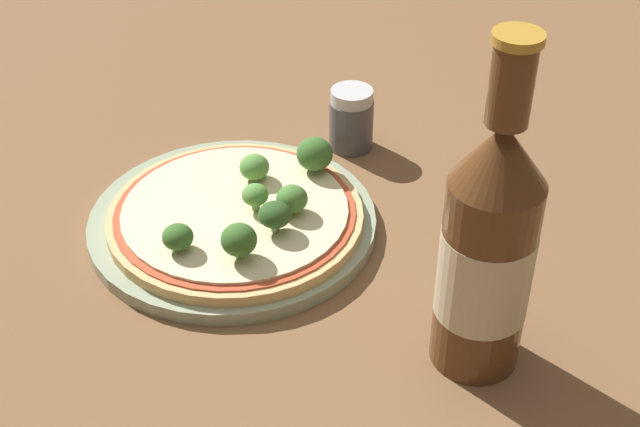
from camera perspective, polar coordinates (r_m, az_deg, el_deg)
name	(u,v)px	position (r m, az deg, el deg)	size (l,w,h in m)	color
ground_plane	(252,228)	(0.76, -4.39, -0.90)	(3.00, 3.00, 0.00)	brown
plate	(233,222)	(0.76, -5.60, -0.55)	(0.24, 0.24, 0.01)	#93A384
pizza	(233,212)	(0.75, -5.60, 0.11)	(0.21, 0.21, 0.01)	tan
broccoli_floret_0	(292,199)	(0.73, -1.80, 0.94)	(0.03, 0.03, 0.03)	#7A9E5B
broccoli_floret_1	(178,237)	(0.70, -9.09, -1.50)	(0.02, 0.02, 0.02)	#7A9E5B
broccoli_floret_2	(254,167)	(0.77, -4.22, 2.98)	(0.03, 0.03, 0.02)	#7A9E5B
broccoli_floret_3	(256,195)	(0.73, -4.12, 1.19)	(0.02, 0.02, 0.02)	#7A9E5B
broccoli_floret_4	(239,240)	(0.68, -5.21, -1.70)	(0.03, 0.03, 0.03)	#7A9E5B
broccoli_floret_5	(272,216)	(0.71, -3.12, -0.17)	(0.03, 0.03, 0.03)	#7A9E5B
broccoli_floret_6	(315,154)	(0.78, -0.34, 3.82)	(0.03, 0.03, 0.03)	#7A9E5B
beer_bottle	(488,250)	(0.60, 10.68, -2.30)	(0.06, 0.06, 0.25)	#563319
pepper_shaker	(351,119)	(0.85, 2.01, 6.05)	(0.04, 0.04, 0.06)	#4C4C51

